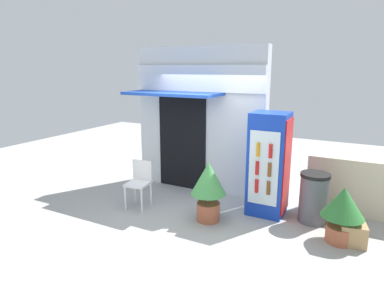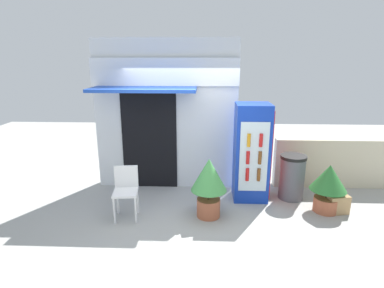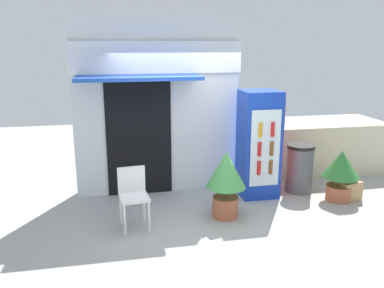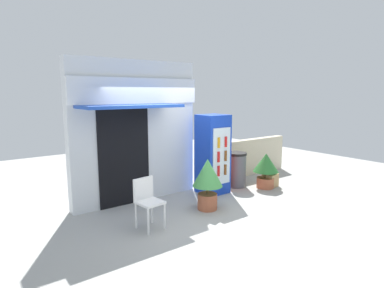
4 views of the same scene
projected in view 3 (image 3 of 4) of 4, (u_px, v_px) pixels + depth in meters
name	position (u px, v px, depth m)	size (l,w,h in m)	color
ground	(199.00, 220.00, 6.12)	(16.00, 16.00, 0.00)	#A3A39E
storefront_building	(156.00, 105.00, 7.00)	(2.92, 1.09, 3.06)	silver
drink_cooler	(259.00, 144.00, 6.94)	(0.66, 0.67, 1.87)	#1438B2
plastic_chair	(133.00, 192.00, 5.81)	(0.45, 0.47, 0.89)	white
potted_plant_near_shop	(226.00, 177.00, 6.10)	(0.62, 0.62, 1.06)	#AD5B3D
potted_plant_curbside	(341.00, 170.00, 6.78)	(0.64, 0.64, 0.88)	#AD5B3D
trash_bin	(300.00, 168.00, 7.22)	(0.50, 0.50, 0.88)	#595960
stone_boundary_wall	(339.00, 151.00, 8.02)	(2.73, 0.21, 1.04)	beige
cardboard_box	(348.00, 190.00, 6.90)	(0.37, 0.30, 0.34)	tan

